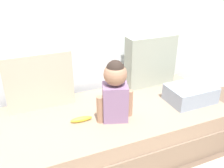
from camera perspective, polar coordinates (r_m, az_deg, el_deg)
ground_plane at (r=2.30m, az=0.40°, el=-13.95°), size 12.00×12.00×0.00m
couch at (r=2.19m, az=0.41°, el=-10.28°), size 1.92×0.87×0.37m
throw_pillow_left at (r=2.14m, az=-16.32°, el=0.96°), size 0.54×0.16×0.47m
throw_pillow_right at (r=2.46m, az=8.68°, el=5.28°), size 0.48×0.16×0.49m
toddler at (r=1.87m, az=0.73°, el=-1.37°), size 0.30×0.21×0.48m
banana at (r=1.96m, az=-7.00°, el=-7.94°), size 0.17×0.05×0.04m
folded_blanket at (r=2.29m, az=17.38°, el=-2.10°), size 0.40×0.28×0.14m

